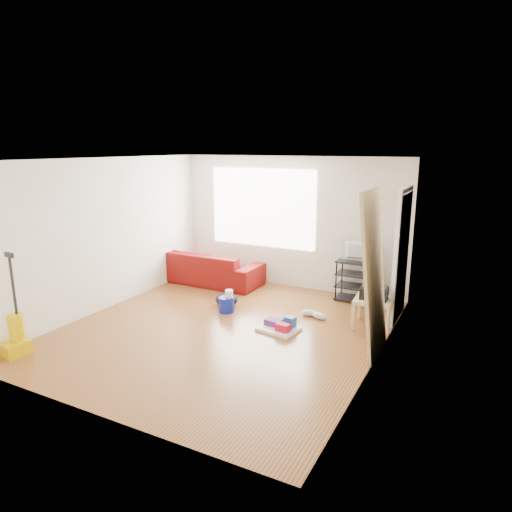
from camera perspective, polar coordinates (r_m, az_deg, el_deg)
The scene contains 13 objects.
room at distance 6.64m, azimuth -3.09°, elevation 1.19°, with size 4.51×5.01×2.51m.
sofa at distance 9.26m, azimuth -5.94°, elevation -3.28°, with size 2.18×0.85×0.64m, color #5E0911.
tv_stand at distance 8.23m, azimuth 12.52°, elevation -3.02°, with size 0.72×0.42×0.72m.
tv at distance 8.10m, azimuth 12.71°, elevation 0.60°, with size 0.63×0.08×0.37m, color black.
side_table at distance 7.12m, azimuth 14.47°, elevation -5.70°, with size 0.59×0.59×0.45m.
printer at distance 7.07m, azimuth 14.55°, elevation -4.39°, with size 0.41×0.33×0.21m.
bucket at distance 7.63m, azimuth -3.70°, elevation -6.97°, with size 0.25×0.25×0.25m, color #0E1C96.
toilet_paper at distance 7.58m, azimuth -3.37°, elevation -5.62°, with size 0.13×0.13×0.12m, color white.
cleaning_tray at distance 6.88m, azimuth 3.02°, elevation -8.77°, with size 0.62×0.53×0.20m.
backpack at distance 7.91m, azimuth -3.70°, elevation -6.20°, with size 0.39×0.31×0.21m, color black.
sneakers at distance 7.42m, azimuth 7.29°, elevation -7.24°, with size 0.47×0.24×0.11m.
vacuum at distance 6.85m, azimuth -27.85°, elevation -8.80°, with size 0.33×0.36×1.36m.
door_panel at distance 6.39m, azimuth 13.94°, elevation -11.59°, with size 0.04×0.87×2.17m, color tan.
Camera 1 is at (3.37, -5.44, 2.68)m, focal length 32.00 mm.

